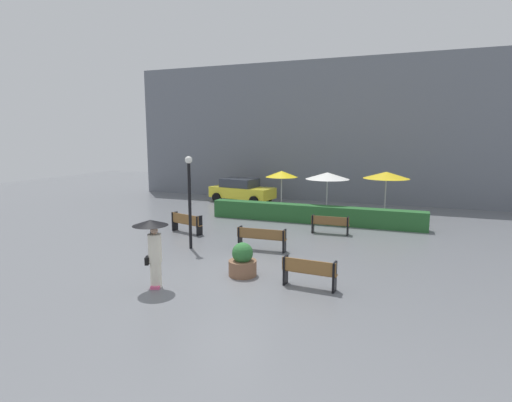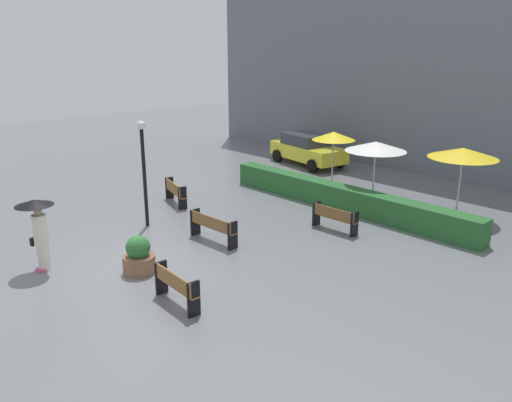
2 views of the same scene
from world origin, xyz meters
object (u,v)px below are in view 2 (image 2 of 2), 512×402
planter_pot (139,257)px  patio_umbrella_yellow_far (463,153)px  patio_umbrella_white (376,146)px  lamp_post (143,162)px  bench_far_left (175,191)px  pedestrian_with_umbrella (38,224)px  parked_car (307,149)px  bench_near_right (175,285)px  bench_back_row (334,217)px  bench_mid_center (212,226)px  patio_umbrella_yellow (334,136)px

planter_pot → patio_umbrella_yellow_far: size_ratio=0.42×
patio_umbrella_white → lamp_post: bearing=-116.7°
bench_far_left → pedestrian_with_umbrella: (2.54, -6.08, 0.79)m
parked_car → patio_umbrella_yellow_far: bearing=-14.4°
lamp_post → parked_car: size_ratio=0.80×
bench_near_right → bench_back_row: size_ratio=0.95×
bench_mid_center → lamp_post: lamp_post is taller
patio_umbrella_white → patio_umbrella_yellow_far: bearing=19.2°
patio_umbrella_yellow → parked_car: patio_umbrella_yellow is taller
bench_mid_center → patio_umbrella_white: bearing=80.5°
bench_near_right → bench_mid_center: size_ratio=0.83×
lamp_post → patio_umbrella_yellow_far: size_ratio=1.43×
patio_umbrella_yellow_far → bench_far_left: bearing=-141.6°
bench_back_row → patio_umbrella_yellow_far: 5.14m
bench_near_right → bench_mid_center: bearing=129.4°
bench_mid_center → patio_umbrella_yellow: bearing=101.9°
lamp_post → patio_umbrella_white: lamp_post is taller
patio_umbrella_yellow → planter_pot: bearing=-79.1°
pedestrian_with_umbrella → patio_umbrella_yellow_far: (5.60, 12.53, 1.01)m
bench_near_right → planter_pot: planter_pot is taller
pedestrian_with_umbrella → patio_umbrella_white: size_ratio=0.81×
bench_near_right → patio_umbrella_yellow_far: bearing=82.6°
bench_mid_center → patio_umbrella_white: 7.19m
bench_mid_center → parked_car: size_ratio=0.43×
patio_umbrella_yellow_far → patio_umbrella_white: bearing=-160.8°
patio_umbrella_yellow_far → parked_car: bearing=165.6°
pedestrian_with_umbrella → patio_umbrella_yellow_far: bearing=65.9°
planter_pot → lamp_post: lamp_post is taller
patio_umbrella_white → patio_umbrella_yellow_far: size_ratio=0.98×
planter_pot → patio_umbrella_yellow: patio_umbrella_yellow is taller
bench_back_row → patio_umbrella_yellow: patio_umbrella_yellow is taller
patio_umbrella_yellow → parked_car: size_ratio=0.53×
bench_far_left → planter_pot: (4.53, -4.28, -0.06)m
lamp_post → bench_far_left: bearing=124.3°
lamp_post → patio_umbrella_yellow: lamp_post is taller
lamp_post → bench_mid_center: bearing=14.6°
bench_far_left → lamp_post: lamp_post is taller
bench_near_right → bench_far_left: 8.13m
parked_car → bench_back_row: bearing=-43.4°
patio_umbrella_yellow_far → lamp_post: bearing=-128.0°
planter_pot → parked_car: parked_car is taller
bench_far_left → lamp_post: (1.46, -2.13, 1.70)m
bench_mid_center → pedestrian_with_umbrella: bearing=-108.8°
bench_mid_center → patio_umbrella_yellow: 8.28m
planter_pot → patio_umbrella_yellow: size_ratio=0.44×
bench_near_right → bench_far_left: bench_far_left is taller
bench_mid_center → planter_pot: planter_pot is taller
bench_near_right → pedestrian_with_umbrella: 4.50m
bench_mid_center → patio_umbrella_yellow: (-1.67, 7.94, 1.66)m
bench_near_right → patio_umbrella_white: (-1.44, 10.03, 1.76)m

